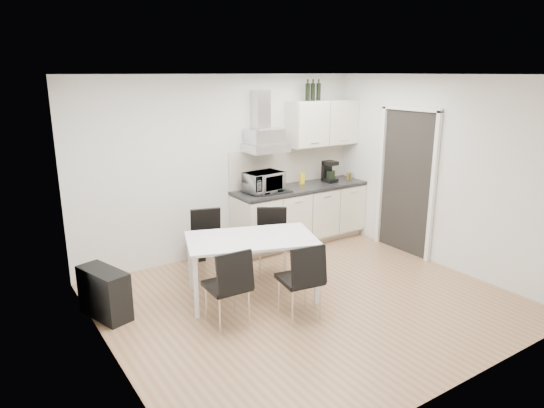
# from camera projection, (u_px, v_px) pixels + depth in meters

# --- Properties ---
(ground) EXTENTS (4.50, 4.50, 0.00)m
(ground) POSITION_uv_depth(u_px,v_px,m) (307.00, 301.00, 5.76)
(ground) COLOR #A7815D
(ground) RESTS_ON ground
(wall_back) EXTENTS (4.50, 0.10, 2.60)m
(wall_back) POSITION_uv_depth(u_px,v_px,m) (225.00, 167.00, 7.02)
(wall_back) COLOR silver
(wall_back) RESTS_ON ground
(wall_front) EXTENTS (4.50, 0.10, 2.60)m
(wall_front) POSITION_uv_depth(u_px,v_px,m) (465.00, 247.00, 3.80)
(wall_front) COLOR silver
(wall_front) RESTS_ON ground
(wall_left) EXTENTS (0.10, 4.00, 2.60)m
(wall_left) POSITION_uv_depth(u_px,v_px,m) (105.00, 230.00, 4.22)
(wall_left) COLOR silver
(wall_left) RESTS_ON ground
(wall_right) EXTENTS (0.10, 4.00, 2.60)m
(wall_right) POSITION_uv_depth(u_px,v_px,m) (440.00, 173.00, 6.61)
(wall_right) COLOR silver
(wall_right) RESTS_ON ground
(ceiling) EXTENTS (4.50, 4.50, 0.00)m
(ceiling) POSITION_uv_depth(u_px,v_px,m) (312.00, 75.00, 5.07)
(ceiling) COLOR white
(ceiling) RESTS_ON wall_back
(doorway) EXTENTS (0.08, 1.04, 2.10)m
(doorway) POSITION_uv_depth(u_px,v_px,m) (406.00, 183.00, 7.10)
(doorway) COLOR white
(doorway) RESTS_ON ground
(kitchenette) EXTENTS (2.22, 0.64, 2.52)m
(kitchenette) POSITION_uv_depth(u_px,v_px,m) (301.00, 191.00, 7.56)
(kitchenette) COLOR beige
(kitchenette) RESTS_ON ground
(dining_table) EXTENTS (1.69, 1.30, 0.75)m
(dining_table) POSITION_uv_depth(u_px,v_px,m) (251.00, 244.00, 5.70)
(dining_table) COLOR white
(dining_table) RESTS_ON ground
(chair_far_left) EXTENTS (0.57, 0.61, 0.88)m
(chair_far_left) POSITION_uv_depth(u_px,v_px,m) (208.00, 244.00, 6.36)
(chair_far_left) COLOR black
(chair_far_left) RESTS_ON ground
(chair_far_right) EXTENTS (0.64, 0.66, 0.88)m
(chair_far_right) POSITION_uv_depth(u_px,v_px,m) (272.00, 243.00, 6.42)
(chair_far_right) COLOR black
(chair_far_right) RESTS_ON ground
(chair_near_left) EXTENTS (0.46, 0.52, 0.88)m
(chair_near_left) POSITION_uv_depth(u_px,v_px,m) (227.00, 286.00, 5.11)
(chair_near_left) COLOR black
(chair_near_left) RESTS_ON ground
(chair_near_right) EXTENTS (0.51, 0.56, 0.88)m
(chair_near_right) POSITION_uv_depth(u_px,v_px,m) (300.00, 280.00, 5.27)
(chair_near_right) COLOR black
(chair_near_right) RESTS_ON ground
(guitar_amp) EXTENTS (0.46, 0.71, 0.55)m
(guitar_amp) POSITION_uv_depth(u_px,v_px,m) (105.00, 293.00, 5.33)
(guitar_amp) COLOR black
(guitar_amp) RESTS_ON ground
(floor_speaker) EXTENTS (0.23, 0.21, 0.33)m
(floor_speaker) POSITION_uv_depth(u_px,v_px,m) (197.00, 249.00, 6.96)
(floor_speaker) COLOR black
(floor_speaker) RESTS_ON ground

